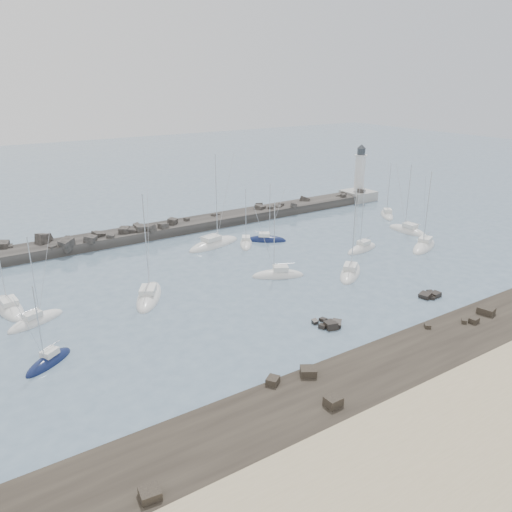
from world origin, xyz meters
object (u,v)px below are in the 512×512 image
at_px(sailboat_9, 362,249).
at_px(sailboat_11, 424,247).
at_px(sailboat_6, 246,244).
at_px(sailboat_10, 408,231).
at_px(sailboat_0, 36,321).
at_px(sailboat_5, 278,276).
at_px(sailboat_7, 350,273).
at_px(sailboat_8, 266,240).
at_px(sailboat_4, 214,245).
at_px(sailboat_2, 49,362).
at_px(sailboat_12, 387,215).
at_px(lighthouse, 359,188).
at_px(sailboat_3, 149,297).
at_px(sailboat_1, 10,308).

bearing_deg(sailboat_9, sailboat_11, -26.56).
relative_size(sailboat_6, sailboat_10, 0.79).
bearing_deg(sailboat_11, sailboat_6, 143.87).
height_order(sailboat_0, sailboat_11, sailboat_11).
height_order(sailboat_5, sailboat_11, sailboat_11).
xyz_separation_m(sailboat_7, sailboat_8, (-1.69, 21.37, -0.02)).
bearing_deg(sailboat_4, sailboat_0, -156.67).
bearing_deg(sailboat_8, sailboat_0, -165.11).
distance_m(sailboat_6, sailboat_9, 21.33).
bearing_deg(sailboat_9, sailboat_0, 177.60).
bearing_deg(sailboat_10, sailboat_6, 160.60).
bearing_deg(sailboat_5, sailboat_2, -169.33).
xyz_separation_m(sailboat_10, sailboat_12, (5.54, 10.76, -0.00)).
xyz_separation_m(lighthouse, sailboat_10, (-11.16, -25.85, -2.94)).
distance_m(sailboat_3, sailboat_12, 62.55).
distance_m(sailboat_2, sailboat_8, 49.78).
xyz_separation_m(sailboat_1, sailboat_8, (45.87, 5.58, -0.00)).
height_order(lighthouse, sailboat_6, lighthouse).
distance_m(sailboat_4, sailboat_5, 18.93).
bearing_deg(sailboat_6, sailboat_1, -172.08).
distance_m(sailboat_1, sailboat_7, 50.12).
xyz_separation_m(sailboat_1, sailboat_9, (57.42, -8.34, 0.01)).
relative_size(sailboat_9, sailboat_10, 0.86).
xyz_separation_m(sailboat_8, sailboat_9, (11.55, -13.92, 0.02)).
height_order(sailboat_0, sailboat_12, sailboat_12).
bearing_deg(sailboat_11, sailboat_4, 145.17).
relative_size(sailboat_4, sailboat_12, 1.41).
bearing_deg(sailboat_4, sailboat_9, -38.39).
relative_size(lighthouse, sailboat_12, 1.13).
bearing_deg(sailboat_3, sailboat_10, 1.57).
relative_size(lighthouse, sailboat_11, 0.95).
bearing_deg(sailboat_4, sailboat_10, -20.67).
xyz_separation_m(sailboat_4, sailboat_11, (31.83, -22.15, 0.00)).
bearing_deg(sailboat_12, lighthouse, 69.56).
xyz_separation_m(sailboat_0, sailboat_1, (-2.24, 6.02, -0.00)).
xyz_separation_m(sailboat_8, sailboat_12, (32.68, -0.18, 0.02)).
height_order(sailboat_5, sailboat_12, sailboat_5).
height_order(sailboat_4, sailboat_8, sailboat_4).
xyz_separation_m(sailboat_0, sailboat_9, (55.19, -2.31, 0.01)).
distance_m(sailboat_8, sailboat_12, 32.68).
bearing_deg(sailboat_7, sailboat_9, 37.08).
bearing_deg(sailboat_7, sailboat_4, 115.23).
xyz_separation_m(sailboat_5, sailboat_8, (8.55, 15.90, -0.02)).
height_order(sailboat_7, sailboat_12, sailboat_7).
bearing_deg(sailboat_2, sailboat_11, 3.00).
bearing_deg(sailboat_2, sailboat_5, 10.67).
bearing_deg(sailboat_11, sailboat_5, 173.91).
xyz_separation_m(lighthouse, sailboat_5, (-46.85, -30.80, -2.94)).
height_order(sailboat_5, sailboat_10, sailboat_10).
xyz_separation_m(sailboat_0, sailboat_4, (33.85, 14.60, 0.01)).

